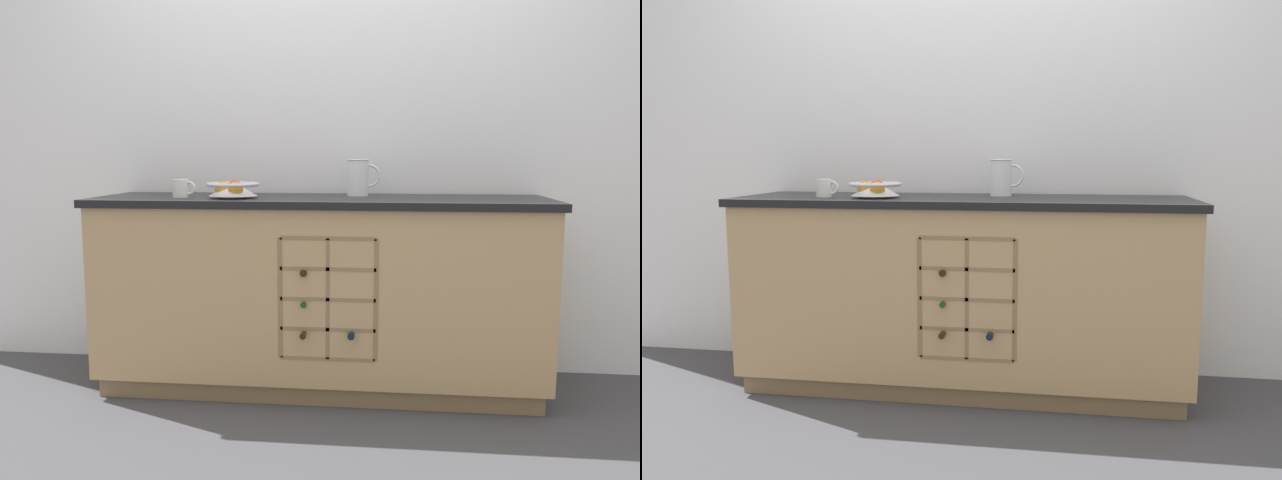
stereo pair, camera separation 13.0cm
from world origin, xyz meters
The scene contains 6 objects.
ground_plane centered at (0.00, 0.00, 0.00)m, with size 14.00×14.00×0.00m, color #424247.
back_wall centered at (0.00, 0.35, 1.27)m, with size 4.46×0.06×2.55m, color white.
kitchen_island centered at (0.00, 0.00, 0.47)m, with size 2.10×0.63×0.92m.
fruit_bowl centered at (-0.39, -0.09, 0.96)m, with size 0.24×0.24×0.08m.
white_pitcher centered at (0.17, 0.13, 1.01)m, with size 0.16×0.11×0.18m.
ceramic_mug centered at (-0.64, -0.08, 0.96)m, with size 0.11×0.07×0.08m.
Camera 1 is at (0.33, -2.89, 1.11)m, focal length 35.00 mm.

